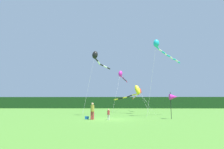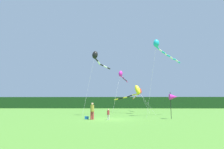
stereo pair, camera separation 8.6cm
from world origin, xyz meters
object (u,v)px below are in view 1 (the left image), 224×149
at_px(banner_flag_pole, 173,97).
at_px(kite_magenta, 121,75).
at_px(kite_black, 96,57).
at_px(kite_yellow, 135,91).
at_px(cooler_box, 87,118).
at_px(kite_cyan, 159,47).
at_px(person_child, 108,114).
at_px(kite_red, 138,92).
at_px(person_adult, 92,110).

relative_size(banner_flag_pole, kite_magenta, 0.35).
bearing_deg(kite_black, kite_magenta, 72.29).
xyz_separation_m(kite_magenta, kite_yellow, (2.27, -7.42, -4.07)).
relative_size(cooler_box, kite_black, 0.04).
relative_size(banner_flag_pole, kite_cyan, 0.29).
bearing_deg(kite_yellow, person_child, -108.76).
relative_size(kite_magenta, kite_yellow, 1.12).
bearing_deg(kite_red, person_child, -106.11).
relative_size(person_adult, kite_black, 0.19).
height_order(person_child, kite_magenta, kite_magenta).
height_order(person_adult, kite_yellow, kite_yellow).
xyz_separation_m(person_child, cooler_box, (-2.46, 0.89, -0.49)).
bearing_deg(kite_cyan, kite_yellow, 111.32).
xyz_separation_m(banner_flag_pole, kite_yellow, (-3.31, 10.89, 1.36)).
bearing_deg(kite_magenta, banner_flag_pole, -73.08).
distance_m(person_child, kite_red, 20.32).
xyz_separation_m(person_adult, person_child, (1.80, -0.44, -0.37)).
height_order(cooler_box, kite_black, kite_black).
bearing_deg(kite_red, kite_black, -122.24).
distance_m(kite_black, kite_red, 15.16).
bearing_deg(kite_black, person_adult, -87.06).
xyz_separation_m(cooler_box, kite_red, (8.02, 18.35, 3.92)).
height_order(cooler_box, kite_cyan, kite_cyan).
distance_m(person_child, kite_magenta, 21.10).
bearing_deg(kite_red, person_adult, -111.38).
height_order(person_adult, banner_flag_pole, banner_flag_pole).
bearing_deg(kite_yellow, kite_magenta, 106.97).
relative_size(person_adult, kite_cyan, 0.17).
bearing_deg(kite_magenta, person_child, -95.54).
height_order(kite_black, kite_yellow, kite_black).
bearing_deg(kite_magenta, kite_black, -107.71).
relative_size(person_child, kite_magenta, 0.13).
bearing_deg(person_adult, cooler_box, 145.91).
distance_m(kite_red, kite_yellow, 7.08).
xyz_separation_m(person_adult, kite_magenta, (3.71, 19.28, 6.89)).
relative_size(kite_cyan, kite_red, 1.00).
bearing_deg(kite_black, cooler_box, -93.02).
bearing_deg(kite_cyan, banner_flag_pole, -82.27).
height_order(banner_flag_pole, kite_red, kite_red).
xyz_separation_m(banner_flag_pole, kite_red, (-1.93, 17.83, 1.59)).
relative_size(person_adult, person_child, 1.56).
relative_size(cooler_box, kite_magenta, 0.05).
relative_size(person_child, kite_cyan, 0.11).
bearing_deg(kite_yellow, kite_cyan, -68.68).
distance_m(banner_flag_pole, kite_yellow, 11.46).
distance_m(cooler_box, kite_magenta, 20.83).
bearing_deg(person_adult, kite_black, 92.94).
bearing_deg(kite_cyan, person_child, -143.74).
xyz_separation_m(kite_black, kite_red, (7.70, 12.20, -4.64)).
distance_m(person_adult, person_child, 1.89).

